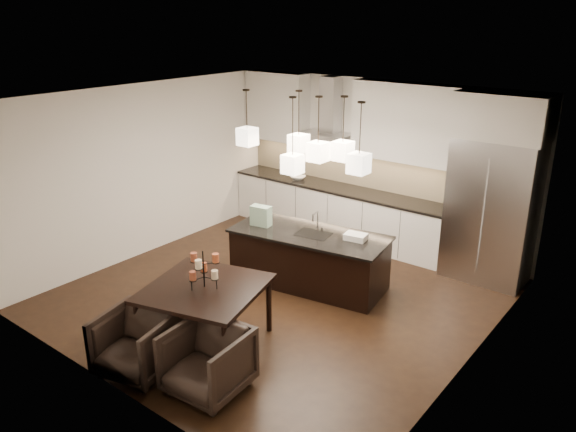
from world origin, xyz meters
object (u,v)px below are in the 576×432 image
Objects in this scene: island_body at (309,260)px; armchair_left at (136,343)px; dining_table at (206,316)px; refrigerator at (491,211)px; armchair_right at (207,361)px.

armchair_left is at bearing -103.85° from island_body.
dining_table is 1.64× the size of armchair_left.
armchair_left is at bearing -114.87° from refrigerator.
island_body is 2.95m from armchair_left.
armchair_right is (0.63, -2.70, -0.03)m from island_body.
armchair_right is at bearing -59.02° from dining_table.
refrigerator reaches higher than armchair_right.
armchair_left is 0.99× the size of armchair_right.
dining_table is (-2.00, -3.91, -0.68)m from refrigerator.
refrigerator is 5.32m from armchair_left.
island_body is at bearing 71.84° from armchair_left.
refrigerator is at bearing 33.75° from island_body.
island_body is 1.71× the size of dining_table.
dining_table is at bearing -117.10° from refrigerator.
dining_table is 1.62× the size of armchair_right.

